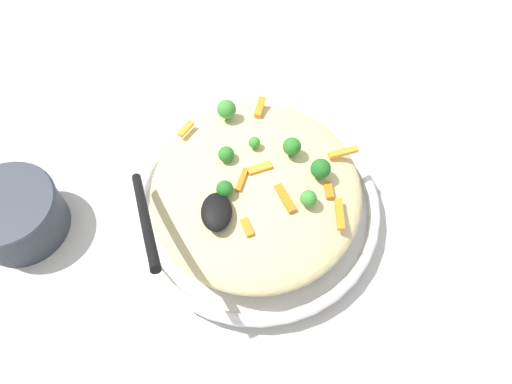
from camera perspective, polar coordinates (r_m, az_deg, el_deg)
name	(u,v)px	position (r m, az deg, el deg)	size (l,w,h in m)	color
ground_plane	(256,213)	(0.74, 0.00, -2.46)	(2.40, 2.40, 0.00)	beige
serving_bowl	(256,206)	(0.73, 0.00, -1.70)	(0.36, 0.36, 0.04)	silver
pasta_mound	(256,190)	(0.68, 0.00, 0.27)	(0.31, 0.30, 0.07)	#DBC689
carrot_piece_0	(340,214)	(0.64, 9.78, -2.58)	(0.04, 0.01, 0.01)	orange
carrot_piece_1	(260,169)	(0.66, 0.43, 2.77)	(0.03, 0.01, 0.01)	orange
carrot_piece_2	(285,198)	(0.64, 3.42, -0.73)	(0.04, 0.01, 0.01)	orange
carrot_piece_3	(242,180)	(0.65, -1.66, 1.44)	(0.04, 0.01, 0.01)	orange
carrot_piece_4	(247,227)	(0.62, -1.06, -4.17)	(0.02, 0.01, 0.01)	orange
carrot_piece_5	(260,107)	(0.73, 0.46, 9.93)	(0.04, 0.01, 0.01)	orange
carrot_piece_6	(186,129)	(0.71, -8.22, 7.35)	(0.03, 0.01, 0.01)	orange
carrot_piece_7	(343,152)	(0.69, 10.18, 4.59)	(0.04, 0.01, 0.01)	orange
carrot_piece_8	(329,190)	(0.65, 8.52, 0.21)	(0.02, 0.01, 0.01)	orange
broccoli_floret_0	(309,199)	(0.63, 6.17, -0.78)	(0.02, 0.02, 0.03)	#377928
broccoli_floret_1	(227,109)	(0.71, -3.46, 9.63)	(0.03, 0.03, 0.03)	#377928
broccoli_floret_2	(258,143)	(0.67, 0.19, 5.82)	(0.02, 0.02, 0.02)	#377928
broccoli_floret_3	(292,147)	(0.66, 4.23, 5.31)	(0.02, 0.02, 0.03)	#296820
broccoli_floret_4	(226,154)	(0.66, -3.51, 4.41)	(0.02, 0.02, 0.03)	#296820
broccoli_floret_5	(321,169)	(0.65, 7.58, 2.65)	(0.03, 0.03, 0.03)	#205B1C
broccoli_floret_6	(225,189)	(0.63, -3.67, 0.34)	(0.02, 0.02, 0.02)	#205B1C
serving_spoon	(189,214)	(0.60, -7.83, -2.58)	(0.17, 0.13, 0.09)	black
companion_bowl	(14,213)	(0.78, -26.47, -2.26)	(0.14, 0.14, 0.08)	#333842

